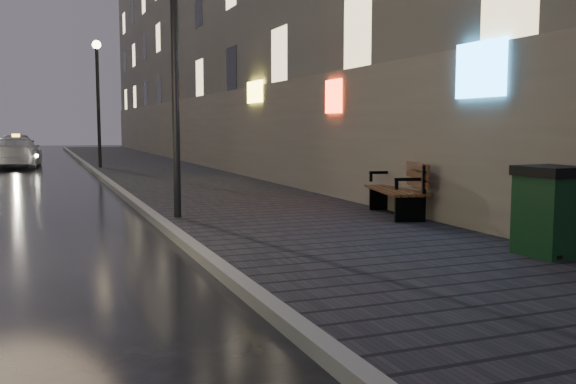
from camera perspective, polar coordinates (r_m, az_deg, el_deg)
name	(u,v)px	position (r m, az deg, el deg)	size (l,w,h in m)	color
ground	(114,325)	(6.44, -15.19, -11.38)	(120.00, 120.00, 0.00)	black
sidewalk	(153,169)	(27.56, -11.91, 1.99)	(4.60, 58.00, 0.15)	black
curb	(94,171)	(27.27, -16.89, 1.82)	(0.20, 58.00, 0.15)	slate
building_near	(202,31)	(32.40, -7.62, 14.02)	(1.80, 50.00, 13.00)	#605B54
lamp_near	(174,40)	(12.48, -10.06, 13.16)	(0.36, 0.36, 5.28)	black
lamp_far	(98,88)	(28.28, -16.55, 8.89)	(0.36, 0.36, 5.28)	black
bench	(400,188)	(12.65, 9.91, 0.31)	(1.17, 2.17, 1.06)	black
trash_bin	(551,210)	(9.33, 22.37, -1.50)	(0.85, 0.85, 1.21)	#0E3316
taxi_mid	(17,152)	(31.95, -22.98, 3.29)	(1.95, 4.79, 1.39)	white
car_far	(17,145)	(40.71, -22.95, 3.83)	(1.78, 4.42, 1.50)	#9A9AA2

